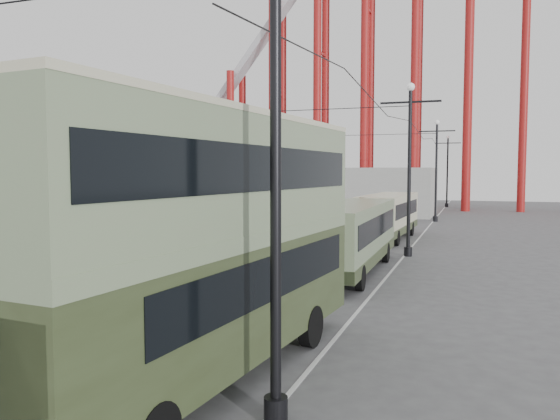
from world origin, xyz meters
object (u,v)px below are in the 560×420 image
at_px(single_decker_green, 351,234).
at_px(pedestrian, 265,247).
at_px(double_decker_bus, 206,231).
at_px(single_decker_cream, 389,214).

xyz_separation_m(single_decker_green, pedestrian, (-4.45, 0.63, -0.87)).
height_order(double_decker_bus, pedestrian, double_decker_bus).
relative_size(double_decker_bus, single_decker_green, 1.00).
xyz_separation_m(double_decker_bus, pedestrian, (-4.23, 14.37, -2.39)).
distance_m(double_decker_bus, single_decker_green, 13.83).
height_order(single_decker_green, single_decker_cream, single_decker_green).
bearing_deg(pedestrian, single_decker_cream, -134.40).
xyz_separation_m(double_decker_bus, single_decker_cream, (0.03, 26.69, -1.57)).
height_order(double_decker_bus, single_decker_green, double_decker_bus).
distance_m(single_decker_cream, pedestrian, 13.06).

